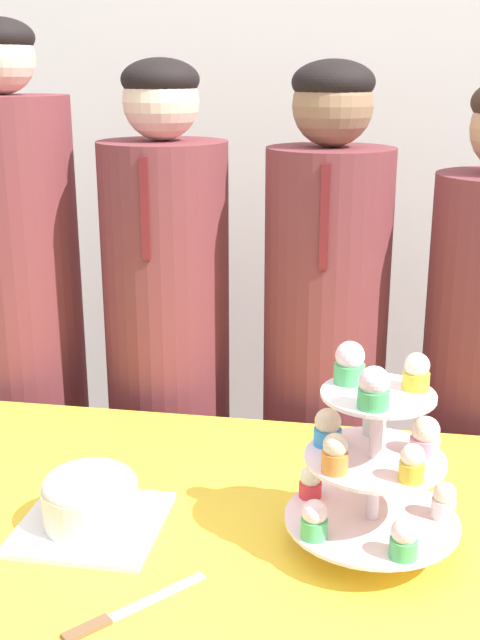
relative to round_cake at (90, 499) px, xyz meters
name	(u,v)px	position (x,y,z in m)	size (l,w,h in m)	color
wall_back	(283,120)	(0.13, 1.47, 0.52)	(9.00, 0.06, 2.70)	silver
round_cake	(90,499)	(0.00, 0.00, 0.00)	(0.23, 0.23, 0.11)	white
cake_knife	(114,617)	(0.11, -0.22, -0.05)	(0.16, 0.18, 0.01)	silver
cupcake_stand	(374,457)	(0.45, 0.02, 0.11)	(0.27, 0.27, 0.33)	silver
student_0	(26,374)	(-0.42, 0.68, -0.07)	(0.30, 0.31, 1.62)	brown
student_1	(169,398)	(-0.05, 0.68, -0.11)	(0.30, 0.30, 1.53)	brown
student_2	(323,407)	(0.33, 0.68, -0.10)	(0.29, 0.29, 1.52)	brown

